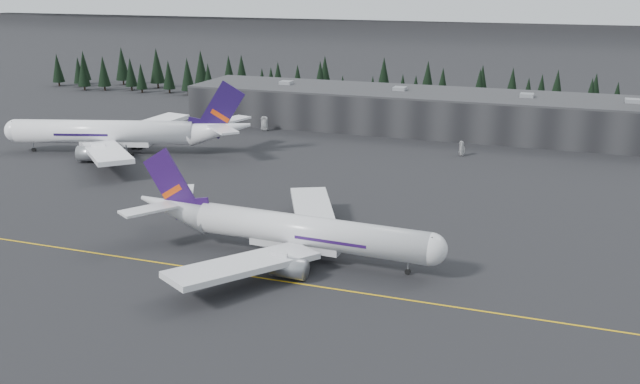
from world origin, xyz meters
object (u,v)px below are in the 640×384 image
(terminal, at_px, (429,111))
(jet_parked, at_px, (126,133))
(gse_vehicle_b, at_px, (462,153))
(gse_vehicle_a, at_px, (265,129))
(jet_main, at_px, (284,229))

(terminal, bearing_deg, jet_parked, -141.31)
(terminal, height_order, gse_vehicle_b, terminal)
(terminal, distance_m, gse_vehicle_b, 35.09)
(gse_vehicle_a, xyz_separation_m, gse_vehicle_b, (65.83, -12.30, 0.06))
(terminal, distance_m, jet_main, 116.25)
(jet_main, xyz_separation_m, jet_parked, (-71.65, 56.47, 0.89))
(jet_main, relative_size, gse_vehicle_b, 14.23)
(terminal, relative_size, gse_vehicle_a, 33.33)
(gse_vehicle_a, height_order, gse_vehicle_b, gse_vehicle_b)
(terminal, height_order, jet_parked, jet_parked)
(gse_vehicle_a, bearing_deg, jet_main, -67.27)
(gse_vehicle_b, bearing_deg, jet_parked, -106.99)
(jet_parked, bearing_deg, terminal, -157.82)
(terminal, xyz_separation_m, gse_vehicle_a, (-50.11, -18.58, -5.63))
(jet_main, relative_size, gse_vehicle_a, 12.57)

